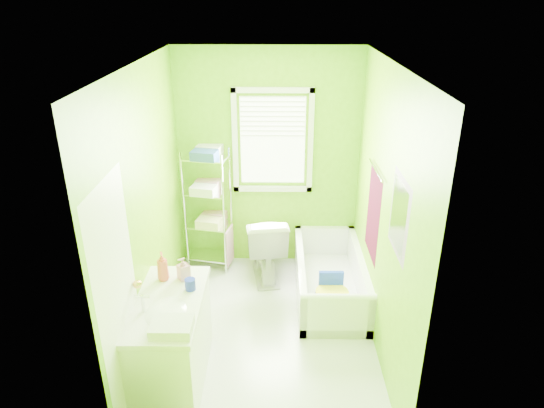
{
  "coord_description": "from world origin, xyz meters",
  "views": [
    {
      "loc": [
        0.11,
        -3.9,
        3.14
      ],
      "look_at": [
        0.06,
        0.25,
        1.29
      ],
      "focal_mm": 32.0,
      "sensor_mm": 36.0,
      "label": 1
    }
  ],
  "objects_px": {
    "vanity": "(171,339)",
    "wire_shelf_unit": "(210,197)",
    "bathtub": "(330,283)",
    "toilet": "(265,245)"
  },
  "relations": [
    {
      "from": "bathtub",
      "to": "toilet",
      "type": "xyz_separation_m",
      "value": [
        -0.73,
        0.41,
        0.25
      ]
    },
    {
      "from": "bathtub",
      "to": "wire_shelf_unit",
      "type": "distance_m",
      "value": 1.69
    },
    {
      "from": "vanity",
      "to": "wire_shelf_unit",
      "type": "distance_m",
      "value": 1.99
    },
    {
      "from": "bathtub",
      "to": "toilet",
      "type": "bearing_deg",
      "value": 150.75
    },
    {
      "from": "vanity",
      "to": "wire_shelf_unit",
      "type": "height_order",
      "value": "wire_shelf_unit"
    },
    {
      "from": "bathtub",
      "to": "vanity",
      "type": "distance_m",
      "value": 1.98
    },
    {
      "from": "toilet",
      "to": "bathtub",
      "type": "bearing_deg",
      "value": 142.87
    },
    {
      "from": "toilet",
      "to": "wire_shelf_unit",
      "type": "relative_size",
      "value": 0.54
    },
    {
      "from": "vanity",
      "to": "wire_shelf_unit",
      "type": "bearing_deg",
      "value": 87.09
    },
    {
      "from": "bathtub",
      "to": "vanity",
      "type": "relative_size",
      "value": 1.43
    }
  ]
}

